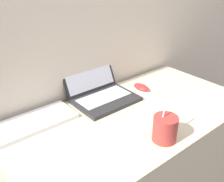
{
  "coord_description": "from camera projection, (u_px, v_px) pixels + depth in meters",
  "views": [
    {
      "loc": [
        -0.76,
        -0.45,
        1.38
      ],
      "look_at": [
        -0.02,
        0.45,
        0.78
      ],
      "focal_mm": 42.0,
      "sensor_mm": 36.0,
      "label": 1
    }
  ],
  "objects": [
    {
      "name": "drink_cup",
      "position": [
        165.0,
        128.0,
        1.07
      ],
      "size": [
        0.1,
        0.1,
        0.2
      ],
      "color": "#9E332D",
      "rests_on": "desk"
    },
    {
      "name": "desk",
      "position": [
        130.0,
        169.0,
        1.43
      ],
      "size": [
        1.25,
        0.63,
        0.7
      ],
      "color": "beige",
      "rests_on": "ground_plane"
    },
    {
      "name": "computer_mouse",
      "position": [
        141.0,
        88.0,
        1.5
      ],
      "size": [
        0.06,
        0.11,
        0.03
      ],
      "color": "white",
      "rests_on": "desk"
    },
    {
      "name": "laptop",
      "position": [
        99.0,
        89.0,
        1.4
      ],
      "size": [
        0.32,
        0.33,
        0.23
      ],
      "color": "#232326",
      "rests_on": "desk"
    },
    {
      "name": "external_keyboard",
      "position": [
        34.0,
        122.0,
        1.19
      ],
      "size": [
        0.37,
        0.17,
        0.02
      ],
      "color": "silver",
      "rests_on": "desk"
    }
  ]
}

